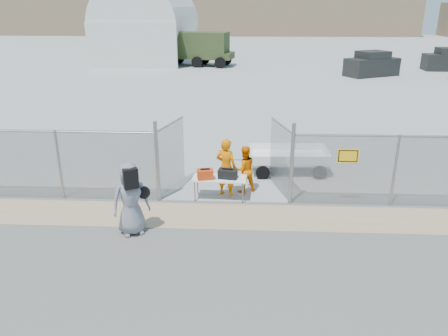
# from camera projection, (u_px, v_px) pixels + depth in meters

# --- Properties ---
(ground) EXTENTS (160.00, 160.00, 0.00)m
(ground) POSITION_uv_depth(u_px,v_px,m) (220.00, 234.00, 11.50)
(ground) COLOR #555555
(tarmac_inside) EXTENTS (160.00, 80.00, 0.01)m
(tarmac_inside) POSITION_uv_depth(u_px,v_px,m) (242.00, 56.00, 50.76)
(tarmac_inside) COLOR #9B9B9B
(tarmac_inside) RESTS_ON ground
(dirt_strip) EXTENTS (44.00, 1.60, 0.01)m
(dirt_strip) POSITION_uv_depth(u_px,v_px,m) (222.00, 216.00, 12.43)
(dirt_strip) COLOR tan
(dirt_strip) RESTS_ON ground
(distant_hills) EXTENTS (140.00, 6.00, 9.00)m
(distant_hills) POSITION_uv_depth(u_px,v_px,m) (271.00, 11.00, 82.60)
(distant_hills) COLOR #7F684F
(distant_hills) RESTS_ON ground
(chain_link_fence) EXTENTS (40.00, 0.20, 2.20)m
(chain_link_fence) POSITION_uv_depth(u_px,v_px,m) (224.00, 168.00, 12.98)
(chain_link_fence) COLOR gray
(chain_link_fence) RESTS_ON ground
(quonset_hangar) EXTENTS (9.00, 18.00, 8.00)m
(quonset_hangar) POSITION_uv_depth(u_px,v_px,m) (151.00, 21.00, 47.96)
(quonset_hangar) COLOR silver
(quonset_hangar) RESTS_ON ground
(folding_table) EXTENTS (1.67, 0.76, 0.70)m
(folding_table) POSITION_uv_depth(u_px,v_px,m) (220.00, 188.00, 13.46)
(folding_table) COLOR white
(folding_table) RESTS_ON ground
(orange_bag) EXTENTS (0.52, 0.40, 0.29)m
(orange_bag) POSITION_uv_depth(u_px,v_px,m) (205.00, 174.00, 13.20)
(orange_bag) COLOR red
(orange_bag) RESTS_ON folding_table
(black_duffel) EXTENTS (0.61, 0.42, 0.27)m
(black_duffel) POSITION_uv_depth(u_px,v_px,m) (228.00, 174.00, 13.27)
(black_duffel) COLOR black
(black_duffel) RESTS_ON folding_table
(security_worker_left) EXTENTS (0.80, 0.68, 1.86)m
(security_worker_left) POSITION_uv_depth(u_px,v_px,m) (226.00, 167.00, 13.52)
(security_worker_left) COLOR orange
(security_worker_left) RESTS_ON ground
(security_worker_right) EXTENTS (0.91, 0.82, 1.53)m
(security_worker_right) POSITION_uv_depth(u_px,v_px,m) (244.00, 169.00, 13.83)
(security_worker_right) COLOR orange
(security_worker_right) RESTS_ON ground
(visitor) EXTENTS (1.13, 0.99, 1.95)m
(visitor) POSITION_uv_depth(u_px,v_px,m) (131.00, 199.00, 11.22)
(visitor) COLOR slate
(visitor) RESTS_ON ground
(utility_trailer) EXTENTS (3.68, 2.01, 0.87)m
(utility_trailer) POSITION_uv_depth(u_px,v_px,m) (288.00, 160.00, 15.67)
(utility_trailer) COLOR white
(utility_trailer) RESTS_ON ground
(military_truck) EXTENTS (7.03, 3.65, 3.19)m
(military_truck) POSITION_uv_depth(u_px,v_px,m) (199.00, 49.00, 42.34)
(military_truck) COLOR #32411F
(military_truck) RESTS_ON ground
(parked_vehicle_near) EXTENTS (4.86, 3.84, 2.01)m
(parked_vehicle_near) POSITION_uv_depth(u_px,v_px,m) (372.00, 64.00, 36.41)
(parked_vehicle_near) COLOR black
(parked_vehicle_near) RESTS_ON ground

